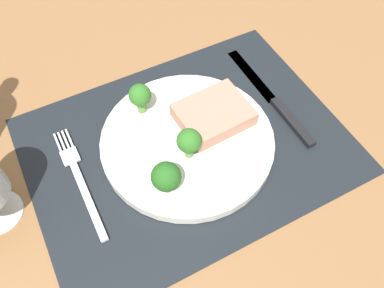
{
  "coord_description": "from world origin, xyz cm",
  "views": [
    {
      "loc": [
        -14.82,
        -29.88,
        49.03
      ],
      "look_at": [
        0.13,
        -1.24,
        1.9
      ],
      "focal_mm": 37.37,
      "sensor_mm": 36.0,
      "label": 1
    }
  ],
  "objects_px": {
    "plate": "(187,141)",
    "steak": "(213,114)",
    "fork": "(80,180)",
    "knife": "(276,102)"
  },
  "relations": [
    {
      "from": "plate",
      "to": "steak",
      "type": "height_order",
      "value": "steak"
    },
    {
      "from": "steak",
      "to": "plate",
      "type": "bearing_deg",
      "value": -165.77
    },
    {
      "from": "steak",
      "to": "fork",
      "type": "xyz_separation_m",
      "value": [
        -0.21,
        0.0,
        -0.03
      ]
    },
    {
      "from": "plate",
      "to": "fork",
      "type": "distance_m",
      "value": 0.16
    },
    {
      "from": "plate",
      "to": "steak",
      "type": "relative_size",
      "value": 2.46
    },
    {
      "from": "fork",
      "to": "plate",
      "type": "bearing_deg",
      "value": -6.96
    },
    {
      "from": "knife",
      "to": "plate",
      "type": "bearing_deg",
      "value": 179.78
    },
    {
      "from": "plate",
      "to": "fork",
      "type": "relative_size",
      "value": 1.32
    },
    {
      "from": "plate",
      "to": "steak",
      "type": "bearing_deg",
      "value": 14.23
    },
    {
      "from": "fork",
      "to": "knife",
      "type": "relative_size",
      "value": 0.83
    }
  ]
}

